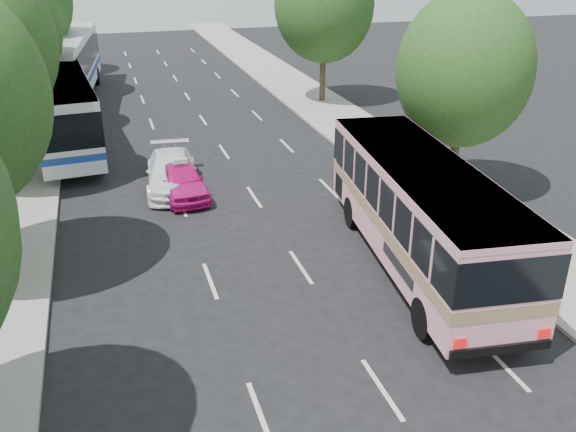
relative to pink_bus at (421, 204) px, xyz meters
name	(u,v)px	position (x,y,z in m)	size (l,w,h in m)	color
ground	(312,346)	(-4.50, -3.03, -2.12)	(120.00, 120.00, 0.00)	black
sidewalk_left	(22,144)	(-13.00, 16.97, -2.04)	(4.00, 90.00, 0.15)	#9E998E
sidewalk_right	(338,117)	(4.00, 16.97, -2.06)	(4.00, 90.00, 0.12)	#9E998E
tree_left_d	(5,24)	(-13.02, 18.92, 3.51)	(5.52, 5.52, 8.60)	#38281E
tree_right_near	(467,65)	(4.28, 4.92, 3.08)	(5.10, 5.10, 7.95)	#38281E
tree_right_far	(326,0)	(4.58, 20.92, 4.00)	(6.00, 6.00, 9.35)	#38281E
pink_bus	(421,204)	(0.00, 0.00, 0.00)	(3.95, 10.92, 3.41)	#F9A1B1
pink_taxi	(181,179)	(-6.24, 8.01, -1.43)	(1.63, 4.05, 1.38)	#D61280
white_pickup	(172,172)	(-6.50, 8.93, -1.41)	(2.00, 4.91, 1.42)	white
tour_coach_front	(61,105)	(-10.80, 15.84, 0.03)	(3.65, 12.14, 3.58)	silver
tour_coach_rear	(66,61)	(-10.80, 26.35, 0.31)	(4.24, 13.69, 4.03)	white
taxi_roof_sign	(180,161)	(-6.24, 8.01, -0.65)	(0.55, 0.18, 0.18)	silver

